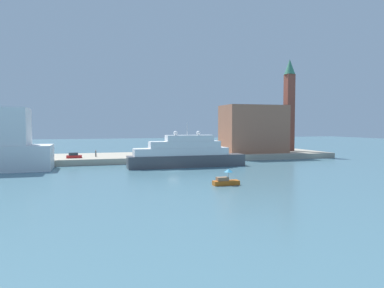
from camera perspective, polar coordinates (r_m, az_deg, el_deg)
The scene contains 9 objects.
ground at distance 76.41m, azimuth -3.03°, elevation -4.47°, with size 400.00×400.00×0.00m, color slate.
quay_dock at distance 102.11m, azimuth -6.51°, elevation -2.15°, with size 110.00×20.97×1.57m, color #ADA38E.
large_yacht at distance 83.73m, azimuth -1.07°, elevation -1.71°, with size 28.59×4.66×10.80m.
small_motorboat at distance 58.76m, azimuth 5.56°, elevation -5.95°, with size 4.45×1.57×2.71m.
harbor_building at distance 110.61m, azimuth 10.04°, elevation 2.44°, with size 19.32×11.33×14.71m, color #9E664C.
bell_tower at distance 120.62m, azimuth 15.69°, elevation 6.76°, with size 3.58×3.58×30.38m.
parked_car at distance 95.16m, azimuth -18.83°, elevation -1.84°, with size 3.82×1.70×1.40m.
person_figure at distance 97.45m, azimuth -15.53°, elevation -1.54°, with size 0.36×0.36×1.78m.
mooring_bollard at distance 92.29m, azimuth -7.55°, elevation -1.99°, with size 0.49×0.49×0.72m, color black.
Camera 1 is at (-17.68, -73.66, 9.98)m, focal length 32.45 mm.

